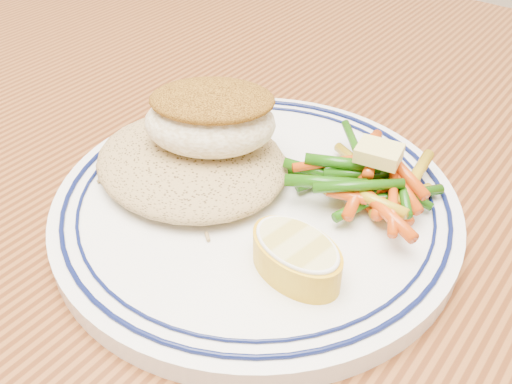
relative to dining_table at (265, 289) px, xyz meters
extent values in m
cube|color=#542810|center=(0.00, 0.00, 0.08)|extent=(1.50, 0.90, 0.04)
cylinder|color=#542810|center=(-0.68, 0.38, -0.30)|extent=(0.07, 0.07, 0.71)
cylinder|color=white|center=(0.01, -0.02, 0.10)|extent=(0.26, 0.26, 0.01)
torus|color=#0A113F|center=(0.01, -0.02, 0.11)|extent=(0.25, 0.25, 0.00)
torus|color=#0A113F|center=(0.01, -0.02, 0.11)|extent=(0.23, 0.23, 0.00)
ellipsoid|color=#9A7E4D|center=(-0.04, -0.03, 0.12)|extent=(0.13, 0.12, 0.03)
ellipsoid|color=white|center=(-0.04, -0.01, 0.15)|extent=(0.11, 0.10, 0.04)
ellipsoid|color=#885915|center=(-0.04, -0.01, 0.17)|extent=(0.10, 0.09, 0.02)
cylinder|color=#C13E09|center=(0.06, 0.02, 0.11)|extent=(0.04, 0.03, 0.01)
cylinder|color=#C13E09|center=(0.08, 0.03, 0.12)|extent=(0.04, 0.04, 0.01)
cylinder|color=#AE8B12|center=(0.09, 0.02, 0.12)|extent=(0.02, 0.05, 0.01)
cylinder|color=#194F09|center=(0.04, 0.02, 0.12)|extent=(0.03, 0.06, 0.01)
cylinder|color=#194F09|center=(0.08, 0.03, 0.12)|extent=(0.05, 0.04, 0.01)
cylinder|color=#194F09|center=(0.07, 0.01, 0.12)|extent=(0.02, 0.06, 0.01)
cylinder|color=#194F09|center=(0.03, 0.02, 0.12)|extent=(0.05, 0.04, 0.01)
cylinder|color=#AE8B12|center=(0.05, 0.04, 0.12)|extent=(0.05, 0.03, 0.01)
cylinder|color=#194F09|center=(0.09, 0.03, 0.12)|extent=(0.04, 0.05, 0.01)
cylinder|color=#194F09|center=(0.04, 0.02, 0.12)|extent=(0.05, 0.02, 0.01)
cylinder|color=#C13E09|center=(0.07, 0.02, 0.12)|extent=(0.02, 0.05, 0.01)
cylinder|color=#194F09|center=(0.08, 0.03, 0.12)|extent=(0.06, 0.01, 0.01)
cylinder|color=#AE8B12|center=(0.08, 0.04, 0.13)|extent=(0.01, 0.06, 0.01)
cylinder|color=#C13E09|center=(0.07, 0.01, 0.13)|extent=(0.05, 0.03, 0.01)
cylinder|color=#AE8B12|center=(0.05, 0.02, 0.12)|extent=(0.01, 0.05, 0.01)
cylinder|color=#194F09|center=(0.04, 0.01, 0.13)|extent=(0.06, 0.03, 0.01)
cylinder|color=#AE8B12|center=(0.07, 0.00, 0.13)|extent=(0.06, 0.02, 0.01)
cylinder|color=#194F09|center=(0.08, 0.03, 0.13)|extent=(0.04, 0.05, 0.01)
cylinder|color=#C13E09|center=(0.06, 0.01, 0.13)|extent=(0.02, 0.05, 0.01)
cylinder|color=#C13E09|center=(0.09, 0.00, 0.13)|extent=(0.05, 0.03, 0.01)
cylinder|color=#194F09|center=(0.04, 0.05, 0.13)|extent=(0.05, 0.04, 0.01)
cylinder|color=#C13E09|center=(0.08, 0.03, 0.13)|extent=(0.05, 0.04, 0.01)
cylinder|color=#194F09|center=(0.06, 0.02, 0.13)|extent=(0.04, 0.03, 0.01)
cylinder|color=#194F09|center=(0.05, 0.00, 0.13)|extent=(0.05, 0.03, 0.01)
cylinder|color=#C13E09|center=(0.09, 0.01, 0.13)|extent=(0.03, 0.05, 0.01)
cylinder|color=#C13E09|center=(0.05, 0.04, 0.13)|extent=(0.03, 0.06, 0.01)
cylinder|color=#194F09|center=(0.06, 0.00, 0.13)|extent=(0.05, 0.04, 0.01)
cylinder|color=#C13E09|center=(0.04, 0.02, 0.13)|extent=(0.04, 0.04, 0.01)
cylinder|color=#C13E09|center=(0.07, 0.04, 0.13)|extent=(0.06, 0.04, 0.01)
cylinder|color=#194F09|center=(0.05, 0.02, 0.14)|extent=(0.05, 0.03, 0.01)
cube|color=#E2D46E|center=(0.07, 0.03, 0.15)|extent=(0.03, 0.03, 0.01)
torus|color=white|center=(0.06, -0.06, 0.13)|extent=(0.06, 0.06, 0.00)
camera|label=1|loc=(0.18, -0.25, 0.35)|focal=40.00mm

